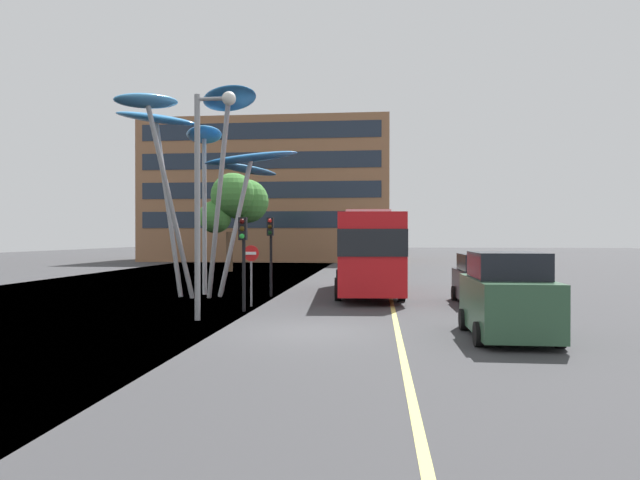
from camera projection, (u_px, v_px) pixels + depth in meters
ground at (287, 333)px, 15.63m from camera, size 120.00×240.00×0.10m
red_bus at (367, 249)px, 25.60m from camera, size 3.29×10.14×3.82m
leaf_sculpture at (207, 144)px, 24.64m from camera, size 8.21×8.60×8.58m
traffic_light_kerb_near at (243, 243)px, 19.56m from camera, size 0.28×0.42×3.32m
traffic_light_kerb_far at (271, 239)px, 24.38m from camera, size 0.28×0.42×3.48m
car_parked_near at (507, 298)px, 14.48m from camera, size 2.08×3.88×2.24m
car_parked_mid at (482, 281)px, 21.62m from camera, size 1.96×4.32×1.97m
street_lamp at (206, 175)px, 17.56m from camera, size 1.33×0.44×7.20m
tree_pavement_near at (236, 202)px, 42.49m from camera, size 5.08×4.49×7.46m
no_entry_sign at (251, 265)px, 21.13m from camera, size 0.60×0.12×2.31m
backdrop_building at (272, 194)px, 63.63m from camera, size 26.34×13.96×15.08m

